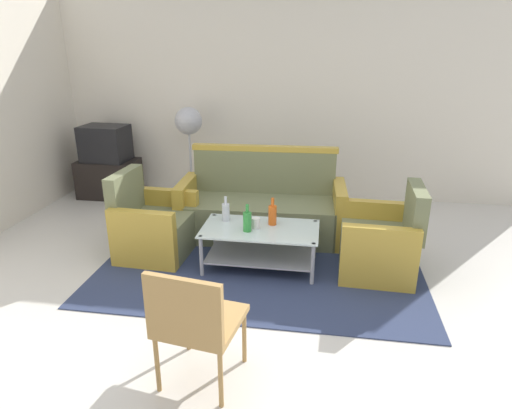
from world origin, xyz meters
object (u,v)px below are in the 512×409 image
at_px(tv_stand, 110,178).
at_px(bottle_clear, 226,212).
at_px(coffee_table, 260,242).
at_px(bottle_orange, 272,215).
at_px(bottle_green, 247,221).
at_px(couch, 262,209).
at_px(armchair_left, 154,227).
at_px(television, 105,143).
at_px(armchair_right, 381,244).
at_px(wicker_chair, 194,319).
at_px(cup, 256,223).
at_px(pedestal_fan, 189,127).

bearing_deg(tv_stand, bottle_clear, -38.64).
distance_m(coffee_table, bottle_orange, 0.28).
bearing_deg(bottle_green, couch, 88.99).
height_order(armchair_left, bottle_clear, armchair_left).
distance_m(armchair_left, television, 2.13).
bearing_deg(bottle_green, tv_stand, 141.10).
height_order(armchair_right, bottle_clear, armchair_right).
bearing_deg(armchair_left, bottle_clear, 92.64).
xyz_separation_m(bottle_green, wicker_chair, (-0.05, -1.54, -0.01)).
bearing_deg(television, bottle_clear, 144.16).
height_order(cup, television, television).
bearing_deg(tv_stand, pedestal_fan, 2.42).
xyz_separation_m(coffee_table, bottle_clear, (-0.36, 0.13, 0.23)).
xyz_separation_m(bottle_orange, bottle_green, (-0.21, -0.19, -0.00)).
relative_size(couch, coffee_table, 1.66).
bearing_deg(bottle_green, bottle_orange, 42.36).
bearing_deg(bottle_green, television, 141.06).
height_order(couch, tv_stand, couch).
height_order(couch, bottle_clear, couch).
height_order(couch, coffee_table, couch).
distance_m(armchair_left, cup, 1.10).
height_order(armchair_right, bottle_orange, armchair_right).
relative_size(bottle_orange, bottle_clear, 1.08).
height_order(bottle_orange, tv_stand, bottle_orange).
height_order(bottle_green, television, television).
height_order(tv_stand, television, television).
xyz_separation_m(couch, armchair_left, (-1.03, -0.62, -0.03)).
height_order(coffee_table, wicker_chair, wicker_chair).
bearing_deg(armchair_right, coffee_table, 96.84).
bearing_deg(tv_stand, armchair_right, -25.43).
bearing_deg(tv_stand, coffee_table, -36.35).
bearing_deg(bottle_orange, bottle_clear, 176.80).
distance_m(bottle_orange, bottle_green, 0.28).
distance_m(armchair_right, wicker_chair, 2.15).
height_order(couch, television, television).
height_order(armchair_left, wicker_chair, armchair_left).
bearing_deg(armchair_right, television, 66.76).
xyz_separation_m(armchair_right, bottle_green, (-1.23, -0.17, 0.22)).
height_order(pedestal_fan, wicker_chair, pedestal_fan).
relative_size(armchair_left, tv_stand, 1.06).
bearing_deg(couch, bottle_clear, 64.85).
height_order(cup, tv_stand, tv_stand).
bearing_deg(cup, tv_stand, 143.11).
bearing_deg(armchair_left, bottle_green, 80.54).
xyz_separation_m(bottle_clear, cup, (0.32, -0.14, -0.04)).
xyz_separation_m(couch, coffee_table, (0.09, -0.76, -0.04)).
distance_m(couch, armchair_right, 1.39).
relative_size(couch, pedestal_fan, 1.44).
xyz_separation_m(armchair_left, coffee_table, (1.12, -0.14, -0.02)).
bearing_deg(bottle_clear, couch, 66.94).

